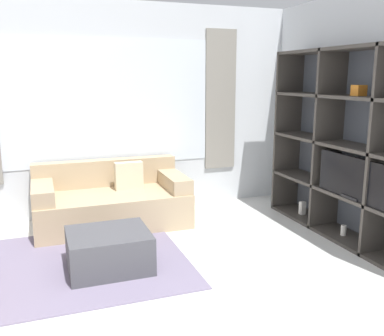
# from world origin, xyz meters

# --- Properties ---
(wall_back) EXTENTS (6.15, 0.11, 2.70)m
(wall_back) POSITION_xyz_m (0.00, 3.29, 1.36)
(wall_back) COLOR silver
(wall_back) RESTS_ON ground_plane
(wall_right) EXTENTS (0.07, 4.46, 2.70)m
(wall_right) POSITION_xyz_m (2.51, 1.63, 1.35)
(wall_right) COLOR silver
(wall_right) RESTS_ON ground_plane
(area_rug) EXTENTS (2.50, 1.81, 0.01)m
(area_rug) POSITION_xyz_m (-0.82, 1.73, 0.01)
(area_rug) COLOR slate
(area_rug) RESTS_ON ground_plane
(shelving_unit) EXTENTS (0.41, 2.60, 2.08)m
(shelving_unit) POSITION_xyz_m (2.31, 1.38, 1.03)
(shelving_unit) COLOR #515660
(shelving_unit) RESTS_ON ground_plane
(couch_main) EXTENTS (1.79, 0.94, 0.75)m
(couch_main) POSITION_xyz_m (-0.10, 2.78, 0.28)
(couch_main) COLOR tan
(couch_main) RESTS_ON ground_plane
(ottoman) EXTENTS (0.74, 0.65, 0.36)m
(ottoman) POSITION_xyz_m (-0.33, 1.53, 0.18)
(ottoman) COLOR #47474C
(ottoman) RESTS_ON ground_plane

